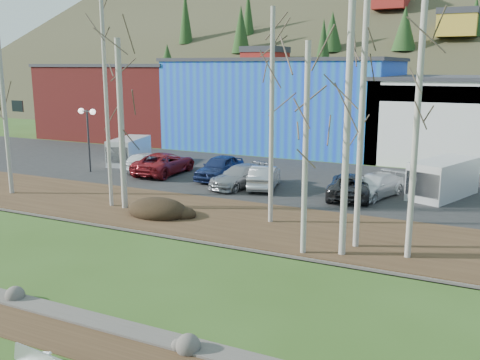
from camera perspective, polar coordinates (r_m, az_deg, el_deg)
The scene contains 29 objects.
dirt_strip at distance 17.94m, azimuth -22.07°, elevation -13.97°, with size 80.00×1.80×0.03m, color #382616.
near_bank_rocks at distance 18.55m, azimuth -19.73°, elevation -12.95°, with size 80.00×0.80×0.50m, color #47423D, non-canonical shape.
river at distance 21.33m, azimuth -11.79°, elevation -9.13°, with size 80.00×8.00×0.90m, color black, non-canonical shape.
far_bank_rocks at distance 24.49m, azimuth -5.91°, elevation -6.12°, with size 80.00×0.80×0.46m, color #47423D, non-canonical shape.
far_bank at distance 27.11m, azimuth -2.34°, elevation -4.10°, with size 80.00×7.00×0.15m, color #382616.
parking_lot at distance 36.41m, azimuth 5.52°, elevation 0.06°, with size 80.00×14.00×0.14m, color black.
building_brick at distance 59.87m, azimuth -11.61°, elevation 8.29°, with size 16.32×12.24×7.80m.
building_blue at distance 50.96m, azimuth 4.83°, elevation 8.15°, with size 20.40×12.24×8.30m.
hillside at distance 93.74m, azimuth 19.19°, elevation 17.51°, with size 160.00×72.00×35.00m, color #36331F, non-canonical shape.
seagull at distance 15.66m, azimuth -19.96°, elevation -17.15°, with size 0.43×0.20×0.31m.
dirt_mound at distance 27.66m, azimuth -8.81°, elevation -3.05°, with size 3.28×2.31×0.64m, color black.
birch_0 at distance 34.16m, azimuth -23.87°, elevation 7.22°, with size 0.25×0.25×10.36m.
birch_1 at distance 28.67m, azimuth -12.56°, elevation 5.71°, with size 0.31×0.31×8.86m.
birch_2 at distance 29.14m, azimuth -14.08°, elevation 8.35°, with size 0.20×0.20×11.52m.
birch_3 at distance 25.34m, azimuth 3.40°, elevation 6.59°, with size 0.22×0.22×10.12m.
birch_4 at distance 21.17m, azimuth 7.01°, elevation 3.12°, with size 0.23×0.23×8.42m.
birch_5 at distance 21.06m, azimuth 11.42°, elevation 7.04°, with size 0.27×0.27×11.42m.
birch_6 at distance 22.23m, azimuth 12.81°, elevation 5.84°, with size 0.25×0.25×10.35m.
birch_7 at distance 21.39m, azimuth 18.34°, elevation 6.10°, with size 0.24×0.24×10.94m.
street_lamp at distance 39.47m, azimuth -15.96°, elevation 5.94°, with size 1.70×0.68×4.54m.
car_0 at distance 39.18m, azimuth -9.96°, elevation 1.97°, with size 1.70×4.23×1.44m, color white.
car_1 at distance 38.01m, azimuth -8.08°, elevation 1.78°, with size 2.53×5.49×1.53m, color maroon.
car_2 at distance 33.55m, azimuth 0.06°, elevation 0.40°, with size 1.93×4.74×1.37m, color gray.
car_3 at distance 35.91m, azimuth -2.19°, elevation 1.35°, with size 1.88×4.67×1.59m, color navy.
car_4 at distance 33.28m, azimuth 2.62°, elevation 0.34°, with size 1.51×4.33×1.43m, color #A7A6A9.
car_5 at distance 31.60m, azimuth 11.70°, elevation -0.55°, with size 2.35×5.09×1.41m, color #2A292C.
car_6 at distance 31.99m, azimuth 14.15°, elevation -0.58°, with size 1.88×4.62×1.34m, color silver.
van_white at distance 32.98m, azimuth 20.71°, elevation 0.12°, with size 3.69×5.39×2.18m.
van_grey at distance 42.49m, azimuth -11.85°, elevation 3.04°, with size 2.90×4.82×1.97m.
Camera 1 is at (12.40, -8.39, 7.63)m, focal length 40.00 mm.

